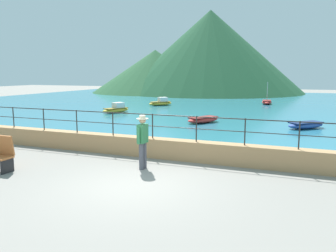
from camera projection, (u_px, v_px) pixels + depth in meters
ground_plane at (133, 186)px, 9.30m from camera, size 120.00×120.00×0.00m
promenade_wall at (174, 149)px, 12.18m from camera, size 20.00×0.56×0.70m
railing at (174, 123)px, 12.03m from camera, size 18.44×0.04×0.90m
lake_water at (256, 104)px, 33.01m from camera, size 64.00×44.32×0.06m
hill_main at (210, 52)px, 52.40m from camera, size 28.49×28.49×12.58m
hill_secondary at (155, 71)px, 52.61m from camera, size 19.65×19.65×6.58m
person_walking at (143, 139)px, 10.80m from camera, size 0.38×0.57×1.75m
boat_0 at (161, 103)px, 31.50m from camera, size 2.19×2.32×0.76m
boat_2 at (306, 125)px, 18.47m from camera, size 2.28×2.25×0.36m
boat_3 at (203, 120)px, 20.58m from camera, size 1.98×2.43×0.36m
boat_6 at (267, 102)px, 32.88m from camera, size 1.12×2.38×2.13m
boat_7 at (116, 109)px, 25.86m from camera, size 1.74×2.47×0.76m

